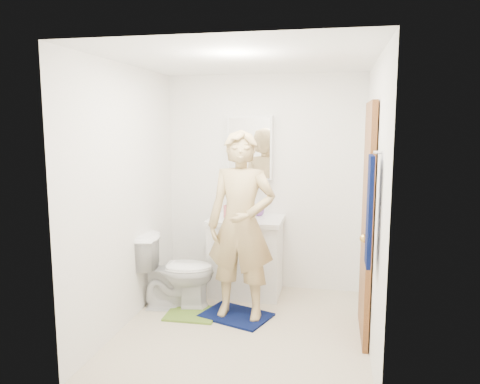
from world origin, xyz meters
name	(u,v)px	position (x,y,z in m)	size (l,w,h in m)	color
floor	(243,330)	(0.00, 0.00, -0.01)	(2.20, 2.40, 0.02)	beige
ceiling	(244,58)	(0.00, 0.00, 2.41)	(2.20, 2.40, 0.02)	white
wall_back	(264,183)	(0.00, 1.21, 1.20)	(2.20, 0.02, 2.40)	white
wall_front	(206,232)	(0.00, -1.21, 1.20)	(2.20, 0.02, 2.40)	white
wall_left	(126,196)	(-1.11, 0.00, 1.20)	(0.02, 2.40, 2.40)	white
wall_right	(375,205)	(1.11, 0.00, 1.20)	(0.02, 2.40, 2.40)	white
vanity_cabinet	(246,258)	(-0.15, 0.91, 0.40)	(0.75, 0.55, 0.80)	white
countertop	(246,220)	(-0.15, 0.91, 0.83)	(0.79, 0.59, 0.05)	white
sink_basin	(246,219)	(-0.15, 0.91, 0.84)	(0.40, 0.40, 0.03)	white
faucet	(249,210)	(-0.15, 1.09, 0.91)	(0.03, 0.03, 0.12)	silver
medicine_cabinet	(250,148)	(-0.15, 1.14, 1.60)	(0.50, 0.12, 0.70)	white
mirror_panel	(249,148)	(-0.15, 1.08, 1.60)	(0.46, 0.01, 0.66)	white
door	(367,221)	(1.07, 0.15, 1.02)	(0.05, 0.80, 2.05)	brown
door_knob	(364,238)	(1.03, -0.17, 0.95)	(0.07, 0.07, 0.07)	gold
towel	(370,211)	(1.03, -0.57, 1.25)	(0.03, 0.24, 0.80)	#06103F
towel_hook	(378,152)	(1.07, -0.57, 1.67)	(0.02, 0.02, 0.06)	silver
toilet	(177,271)	(-0.77, 0.39, 0.38)	(0.43, 0.75, 0.76)	white
bath_mat	(236,316)	(-0.13, 0.26, 0.01)	(0.63, 0.45, 0.02)	#06103F
green_rug	(192,314)	(-0.56, 0.22, 0.01)	(0.49, 0.41, 0.02)	olive
soap_dispenser	(229,208)	(-0.33, 0.89, 0.95)	(0.09, 0.09, 0.21)	#C85D62
toothbrush_cup	(259,212)	(-0.03, 1.05, 0.90)	(0.12, 0.12, 0.10)	#784599
man	(241,225)	(-0.07, 0.26, 0.92)	(0.65, 0.43, 1.79)	tan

